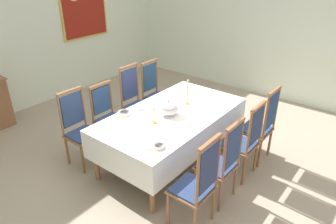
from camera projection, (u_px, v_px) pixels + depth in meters
ground at (176, 162)px, 4.69m from camera, size 6.50×7.01×0.04m
back_wall at (29, 22)px, 5.90m from camera, size 6.50×0.08×3.32m
right_wall at (275, 18)px, 6.24m from camera, size 0.08×7.01×3.32m
dining_table at (172, 118)px, 4.41m from camera, size 2.23×1.20×0.78m
tablecloth at (172, 120)px, 4.43m from camera, size 2.25×1.22×0.41m
chair_south_a at (197, 184)px, 3.31m from camera, size 0.44×0.42×1.17m
chair_north_a at (80, 128)px, 4.43m from camera, size 0.44×0.42×1.12m
chair_south_b at (222, 161)px, 3.69m from camera, size 0.44×0.42×1.14m
chair_north_b at (108, 116)px, 4.82m from camera, size 0.44×0.42×1.05m
chair_south_c at (245, 140)px, 4.13m from camera, size 0.44×0.42×1.13m
chair_north_c at (135, 100)px, 5.24m from camera, size 0.44×0.42×1.18m
chair_south_d at (261, 125)px, 4.48m from camera, size 0.44×0.42×1.17m
chair_north_d at (155, 92)px, 5.60m from camera, size 0.44×0.42×1.13m
soup_tureen at (168, 108)px, 4.28m from camera, size 0.28×0.28×0.22m
candlestick_west at (154, 115)px, 4.06m from camera, size 0.07×0.07×0.32m
candlestick_east at (187, 94)px, 4.57m from camera, size 0.07×0.07×0.39m
bowl_near_left at (159, 146)px, 3.57m from camera, size 0.15×0.15×0.04m
bowl_near_right at (124, 113)px, 4.33m from camera, size 0.19×0.19×0.04m
bowl_far_left at (138, 107)px, 4.49m from camera, size 0.17×0.17×0.04m
spoon_primary at (151, 150)px, 3.52m from camera, size 0.03×0.18×0.01m
spoon_secondary at (116, 117)px, 4.26m from camera, size 0.05×0.18×0.01m
framed_painting at (84, 12)px, 6.72m from camera, size 1.19×0.05×1.13m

